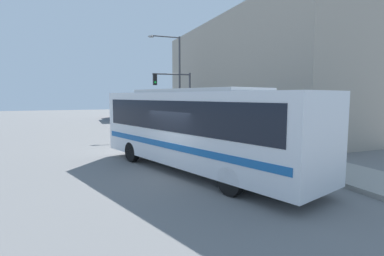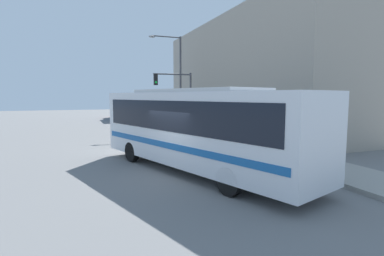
% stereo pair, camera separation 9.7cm
% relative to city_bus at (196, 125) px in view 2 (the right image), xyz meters
% --- Properties ---
extents(ground_plane, '(120.00, 120.00, 0.00)m').
position_rel_city_bus_xyz_m(ground_plane, '(-0.70, -0.30, -1.93)').
color(ground_plane, slate).
extents(sidewalk, '(2.76, 70.00, 0.16)m').
position_rel_city_bus_xyz_m(sidewalk, '(5.18, 19.70, -1.84)').
color(sidewalk, gray).
rests_on(sidewalk, ground_plane).
extents(building_facade, '(6.00, 22.94, 9.54)m').
position_rel_city_bus_xyz_m(building_facade, '(9.56, 12.17, 2.85)').
color(building_facade, '#9E9384').
rests_on(building_facade, ground_plane).
extents(city_bus, '(5.75, 11.00, 3.36)m').
position_rel_city_bus_xyz_m(city_bus, '(0.00, 0.00, 0.00)').
color(city_bus, silver).
rests_on(city_bus, ground_plane).
extents(delivery_truck, '(2.39, 8.09, 3.05)m').
position_rel_city_bus_xyz_m(delivery_truck, '(1.39, 29.25, -0.26)').
color(delivery_truck, '#265999').
rests_on(delivery_truck, ground_plane).
extents(fire_hydrant, '(0.20, 0.27, 0.68)m').
position_rel_city_bus_xyz_m(fire_hydrant, '(4.40, 4.76, -1.42)').
color(fire_hydrant, red).
rests_on(fire_hydrant, sidewalk).
extents(traffic_light_pole, '(3.28, 0.35, 4.83)m').
position_rel_city_bus_xyz_m(traffic_light_pole, '(3.38, 12.57, 1.58)').
color(traffic_light_pole, '#47474C').
rests_on(traffic_light_pole, sidewalk).
extents(street_lamp, '(3.04, 0.28, 8.32)m').
position_rel_city_bus_xyz_m(street_lamp, '(4.28, 15.46, 3.16)').
color(street_lamp, '#47474C').
rests_on(street_lamp, sidewalk).
extents(pedestrian_near_corner, '(0.34, 0.34, 1.84)m').
position_rel_city_bus_xyz_m(pedestrian_near_corner, '(5.37, 3.65, -0.82)').
color(pedestrian_near_corner, slate).
rests_on(pedestrian_near_corner, sidewalk).
extents(pedestrian_mid_block, '(0.34, 0.34, 1.82)m').
position_rel_city_bus_xyz_m(pedestrian_mid_block, '(5.49, 3.70, -0.82)').
color(pedestrian_mid_block, '#23283D').
rests_on(pedestrian_mid_block, sidewalk).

